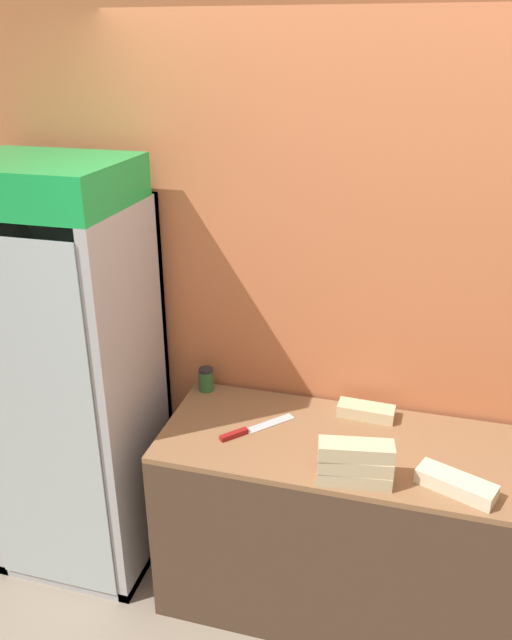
{
  "coord_description": "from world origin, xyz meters",
  "views": [
    {
      "loc": [
        0.08,
        -1.3,
        2.37
      ],
      "look_at": [
        -0.52,
        0.92,
        1.35
      ],
      "focal_mm": 35.0,
      "sensor_mm": 36.0,
      "label": 1
    }
  ],
  "objects_px": {
    "sandwich_stack_top": "(356,450)",
    "chefs_knife": "(247,430)",
    "sandwich_flat_right": "(366,411)",
    "condiment_jar": "(206,379)",
    "beverage_cooler": "(74,357)",
    "sandwich_stack_bottom": "(354,476)",
    "sandwich_flat_left": "(456,484)",
    "sandwich_stack_middle": "(355,463)"
  },
  "relations": [
    {
      "from": "beverage_cooler",
      "to": "condiment_jar",
      "type": "height_order",
      "value": "beverage_cooler"
    },
    {
      "from": "sandwich_stack_middle",
      "to": "sandwich_stack_top",
      "type": "distance_m",
      "value": 0.06
    },
    {
      "from": "sandwich_flat_right",
      "to": "chefs_knife",
      "type": "xyz_separation_m",
      "value": [
        -0.47,
        -0.26,
        -0.02
      ]
    },
    {
      "from": "sandwich_stack_bottom",
      "to": "condiment_jar",
      "type": "bearing_deg",
      "value": 146.53
    },
    {
      "from": "sandwich_flat_right",
      "to": "chefs_knife",
      "type": "distance_m",
      "value": 0.54
    },
    {
      "from": "sandwich_stack_top",
      "to": "sandwich_stack_bottom",
      "type": "bearing_deg",
      "value": 0.0
    },
    {
      "from": "sandwich_stack_top",
      "to": "sandwich_stack_middle",
      "type": "bearing_deg",
      "value": 0.0
    },
    {
      "from": "beverage_cooler",
      "to": "sandwich_stack_bottom",
      "type": "xyz_separation_m",
      "value": [
        1.32,
        -0.3,
        -0.17
      ]
    },
    {
      "from": "condiment_jar",
      "to": "sandwich_stack_bottom",
      "type": "bearing_deg",
      "value": -33.47
    },
    {
      "from": "sandwich_stack_top",
      "to": "sandwich_flat_right",
      "type": "relative_size",
      "value": 1.15
    },
    {
      "from": "sandwich_stack_middle",
      "to": "sandwich_flat_left",
      "type": "relative_size",
      "value": 0.95
    },
    {
      "from": "sandwich_stack_middle",
      "to": "condiment_jar",
      "type": "relative_size",
      "value": 2.55
    },
    {
      "from": "beverage_cooler",
      "to": "sandwich_flat_left",
      "type": "bearing_deg",
      "value": -8.3
    },
    {
      "from": "beverage_cooler",
      "to": "condiment_jar",
      "type": "distance_m",
      "value": 0.61
    },
    {
      "from": "sandwich_stack_top",
      "to": "chefs_knife",
      "type": "relative_size",
      "value": 1.0
    },
    {
      "from": "sandwich_stack_bottom",
      "to": "condiment_jar",
      "type": "distance_m",
      "value": 0.92
    },
    {
      "from": "sandwich_stack_top",
      "to": "condiment_jar",
      "type": "xyz_separation_m",
      "value": [
        -0.76,
        0.5,
        -0.09
      ]
    },
    {
      "from": "sandwich_stack_middle",
      "to": "chefs_knife",
      "type": "height_order",
      "value": "sandwich_stack_middle"
    },
    {
      "from": "beverage_cooler",
      "to": "chefs_knife",
      "type": "bearing_deg",
      "value": -5.67
    },
    {
      "from": "beverage_cooler",
      "to": "sandwich_flat_left",
      "type": "xyz_separation_m",
      "value": [
        1.69,
        -0.25,
        -0.17
      ]
    },
    {
      "from": "sandwich_stack_top",
      "to": "chefs_knife",
      "type": "height_order",
      "value": "sandwich_stack_top"
    },
    {
      "from": "sandwich_stack_top",
      "to": "sandwich_flat_right",
      "type": "distance_m",
      "value": 0.49
    },
    {
      "from": "sandwich_stack_bottom",
      "to": "sandwich_flat_right",
      "type": "xyz_separation_m",
      "value": [
        -0.01,
        0.47,
        -0.0
      ]
    },
    {
      "from": "sandwich_flat_right",
      "to": "condiment_jar",
      "type": "xyz_separation_m",
      "value": [
        -0.76,
        0.03,
        0.03
      ]
    },
    {
      "from": "sandwich_stack_bottom",
      "to": "chefs_knife",
      "type": "xyz_separation_m",
      "value": [
        -0.48,
        0.21,
        -0.02
      ]
    },
    {
      "from": "sandwich_stack_bottom",
      "to": "sandwich_flat_left",
      "type": "relative_size",
      "value": 0.95
    },
    {
      "from": "sandwich_stack_top",
      "to": "sandwich_flat_left",
      "type": "bearing_deg",
      "value": 8.03
    },
    {
      "from": "beverage_cooler",
      "to": "sandwich_stack_bottom",
      "type": "distance_m",
      "value": 1.37
    },
    {
      "from": "sandwich_stack_middle",
      "to": "chefs_knife",
      "type": "distance_m",
      "value": 0.53
    },
    {
      "from": "beverage_cooler",
      "to": "sandwich_stack_top",
      "type": "distance_m",
      "value": 1.36
    },
    {
      "from": "sandwich_stack_top",
      "to": "chefs_knife",
      "type": "xyz_separation_m",
      "value": [
        -0.48,
        0.21,
        -0.14
      ]
    },
    {
      "from": "sandwich_flat_left",
      "to": "sandwich_stack_top",
      "type": "bearing_deg",
      "value": -171.97
    },
    {
      "from": "beverage_cooler",
      "to": "condiment_jar",
      "type": "relative_size",
      "value": 17.42
    },
    {
      "from": "sandwich_stack_top",
      "to": "sandwich_flat_left",
      "type": "xyz_separation_m",
      "value": [
        0.37,
        0.05,
        -0.12
      ]
    },
    {
      "from": "chefs_knife",
      "to": "sandwich_stack_top",
      "type": "bearing_deg",
      "value": -24.15
    },
    {
      "from": "sandwich_stack_top",
      "to": "condiment_jar",
      "type": "distance_m",
      "value": 0.92
    },
    {
      "from": "sandwich_stack_top",
      "to": "sandwich_flat_left",
      "type": "relative_size",
      "value": 0.95
    },
    {
      "from": "condiment_jar",
      "to": "sandwich_flat_right",
      "type": "bearing_deg",
      "value": -2.61
    },
    {
      "from": "chefs_knife",
      "to": "sandwich_stack_bottom",
      "type": "bearing_deg",
      "value": -24.15
    },
    {
      "from": "sandwich_stack_middle",
      "to": "sandwich_stack_top",
      "type": "relative_size",
      "value": 1.0
    },
    {
      "from": "sandwich_stack_bottom",
      "to": "chefs_knife",
      "type": "bearing_deg",
      "value": 155.85
    },
    {
      "from": "sandwich_stack_top",
      "to": "condiment_jar",
      "type": "relative_size",
      "value": 2.56
    }
  ]
}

